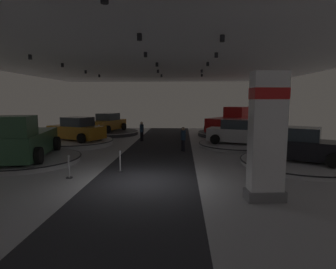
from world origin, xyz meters
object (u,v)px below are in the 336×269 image
at_px(display_platform_deep_left, 108,132).
at_px(display_car_deep_left, 107,123).
at_px(display_car_mid_right, 301,146).
at_px(visitor_walking_near, 183,138).
at_px(display_car_far_left, 77,130).
at_px(display_car_far_right, 237,133).
at_px(pickup_truck_mid_left, 23,141).
at_px(display_platform_deep_right, 228,134).
at_px(pickup_truck_deep_right, 230,122).
at_px(display_platform_mid_right, 301,163).
at_px(brand_sign_pylon, 267,135).
at_px(display_platform_far_left, 77,142).
at_px(visitor_walking_far, 142,130).
at_px(display_platform_far_right, 237,145).
at_px(display_platform_mid_left, 26,160).

relative_size(display_platform_deep_left, display_car_deep_left, 1.32).
bearing_deg(display_car_mid_right, visitor_walking_near, 149.41).
bearing_deg(visitor_walking_near, display_car_far_left, 164.74).
bearing_deg(display_car_far_right, display_car_mid_right, -69.17).
xyz_separation_m(pickup_truck_mid_left, display_platform_deep_right, (12.54, 12.13, -1.01)).
height_order(pickup_truck_deep_right, display_platform_mid_right, pickup_truck_deep_right).
bearing_deg(pickup_truck_mid_left, brand_sign_pylon, -23.10).
distance_m(brand_sign_pylon, display_platform_far_left, 15.34).
xyz_separation_m(display_car_far_right, visitor_walking_far, (-7.24, 2.34, -0.11)).
bearing_deg(display_platform_deep_left, visitor_walking_far, -46.47).
bearing_deg(display_car_mid_right, display_platform_mid_right, -28.24).
bearing_deg(display_platform_deep_left, pickup_truck_mid_left, -94.40).
bearing_deg(display_car_far_left, display_car_deep_left, 85.30).
bearing_deg(display_platform_deep_right, pickup_truck_deep_right, 56.51).
relative_size(display_platform_far_right, pickup_truck_mid_left, 0.98).
bearing_deg(visitor_walking_far, display_car_far_left, -153.57).
bearing_deg(brand_sign_pylon, visitor_walking_near, 107.24).
relative_size(display_platform_far_right, display_car_far_right, 1.22).
height_order(display_car_far_right, display_platform_deep_left, display_car_far_right).
distance_m(brand_sign_pylon, display_platform_mid_right, 6.47).
xyz_separation_m(brand_sign_pylon, visitor_walking_far, (-6.08, 13.12, -1.27)).
bearing_deg(display_platform_far_left, display_platform_deep_right, 26.14).
relative_size(display_platform_deep_left, pickup_truck_mid_left, 1.07).
distance_m(display_car_far_left, visitor_walking_far, 5.05).
relative_size(display_platform_far_right, display_car_far_left, 1.21).
xyz_separation_m(pickup_truck_deep_right, display_platform_far_left, (-12.30, -6.22, -1.10)).
relative_size(display_platform_deep_right, display_car_far_left, 1.24).
xyz_separation_m(display_car_far_left, visitor_walking_far, (4.52, 2.25, -0.24)).
bearing_deg(visitor_walking_near, display_car_far_right, 27.99).
distance_m(display_platform_mid_left, visitor_walking_far, 9.56).
bearing_deg(display_platform_far_left, display_platform_mid_right, -22.34).
distance_m(display_car_far_right, display_car_mid_right, 6.01).
bearing_deg(pickup_truck_mid_left, display_platform_mid_right, 1.78).
relative_size(display_platform_mid_right, visitor_walking_far, 3.82).
distance_m(display_car_far_right, display_platform_mid_left, 13.59).
distance_m(pickup_truck_mid_left, display_platform_far_left, 6.28).
bearing_deg(display_car_mid_right, visitor_walking_far, 139.71).
bearing_deg(display_platform_mid_right, display_platform_deep_left, 137.76).
bearing_deg(brand_sign_pylon, pickup_truck_deep_right, 84.39).
bearing_deg(display_car_deep_left, display_platform_deep_left, -107.98).
height_order(display_car_deep_left, visitor_walking_near, display_car_deep_left).
height_order(display_platform_mid_left, display_platform_mid_right, display_platform_mid_left).
height_order(display_car_far_right, display_car_deep_left, display_car_deep_left).
relative_size(display_car_far_right, visitor_walking_far, 2.86).
height_order(brand_sign_pylon, display_platform_far_left, brand_sign_pylon).
xyz_separation_m(display_platform_deep_left, display_car_far_left, (-0.52, -6.45, 0.95)).
distance_m(display_platform_far_right, display_platform_mid_right, 6.01).
bearing_deg(display_platform_deep_right, display_platform_mid_left, -136.86).
relative_size(display_platform_deep_right, visitor_walking_far, 3.57).
bearing_deg(display_car_far_right, display_platform_mid_left, -154.86).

